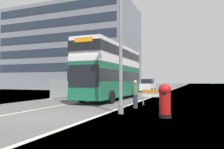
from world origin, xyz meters
TOP-DOWN VIEW (x-y plane):
  - ground at (0.56, 0.08)m, footprint 140.00×280.00m
  - double_decker_bus at (-0.59, 10.02)m, footprint 2.88×10.86m
  - lamppost_foreground at (3.05, 2.13)m, footprint 0.29×0.70m
  - red_pillar_postbox at (5.37, 1.76)m, footprint 0.60×0.60m
  - roadworks_barrier at (3.84, 6.74)m, footprint 1.50×0.74m
  - construction_site_fence at (-5.77, 14.64)m, footprint 0.44×13.80m
  - car_oncoming_near at (-0.59, 25.68)m, footprint 1.98×4.05m
  - car_receding_mid at (-2.79, 34.51)m, footprint 1.93×4.24m
  - bare_tree_far_verge_near at (-10.29, 29.76)m, footprint 1.96×2.88m
  - bare_tree_far_verge_mid at (-14.14, 40.21)m, footprint 2.11×2.05m
  - pedestrian_at_kerb at (3.15, 4.62)m, footprint 0.34×0.34m
  - backdrop_office_block at (-22.51, 38.09)m, footprint 31.95×15.86m

SIDE VIEW (x-z plane):
  - ground at x=0.56m, z-range -0.10..0.00m
  - roadworks_barrier at x=3.84m, z-range 0.12..1.22m
  - red_pillar_postbox at x=5.37m, z-range 0.08..1.68m
  - pedestrian_at_kerb at x=3.15m, z-range 0.01..1.77m
  - construction_site_fence at x=-5.77m, z-range -0.05..1.88m
  - car_oncoming_near at x=-0.59m, z-range -0.06..1.95m
  - car_receding_mid at x=-2.79m, z-range -0.06..2.02m
  - bare_tree_far_verge_mid at x=-14.14m, z-range 0.03..3.79m
  - bare_tree_far_verge_near at x=-10.29m, z-range -0.20..4.70m
  - double_decker_bus at x=-0.59m, z-range 0.16..5.07m
  - lamppost_foreground at x=3.05m, z-range -0.23..7.92m
  - backdrop_office_block at x=-22.51m, z-range 0.00..19.28m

